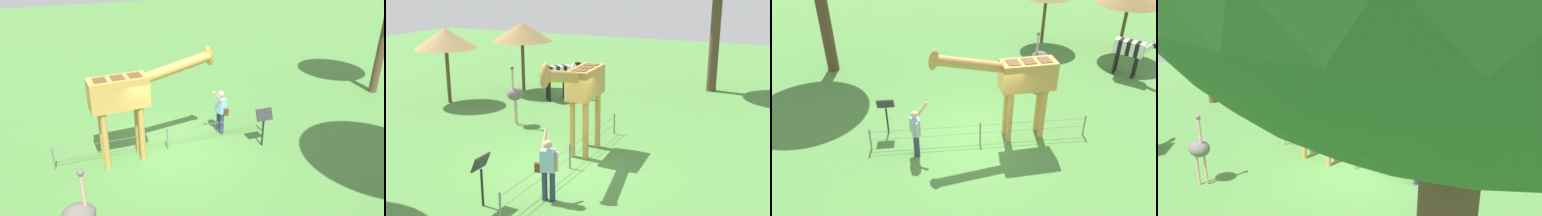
# 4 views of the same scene
# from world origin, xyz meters

# --- Properties ---
(ground_plane) EXTENTS (60.00, 60.00, 0.00)m
(ground_plane) POSITION_xyz_m (0.00, 0.00, 0.00)
(ground_plane) COLOR #4C843D
(giraffe) EXTENTS (3.94, 0.82, 3.34)m
(giraffe) POSITION_xyz_m (-1.11, -0.07, 2.16)
(giraffe) COLOR #C69347
(giraffe) RESTS_ON ground_plane
(visitor) EXTENTS (0.62, 0.57, 1.73)m
(visitor) POSITION_xyz_m (2.05, 0.52, 0.90)
(visitor) COLOR navy
(visitor) RESTS_ON ground_plane
(zebra) EXTENTS (1.55, 1.43, 1.66)m
(zebra) POSITION_xyz_m (-6.99, -3.99, 1.16)
(zebra) COLOR black
(zebra) RESTS_ON ground_plane
(ostrich) EXTENTS (0.70, 0.56, 2.25)m
(ostrich) POSITION_xyz_m (-2.98, -3.66, 1.18)
(ostrich) COLOR #CC9E93
(ostrich) RESTS_ON ground_plane
(info_sign) EXTENTS (0.56, 0.21, 1.32)m
(info_sign) POSITION_xyz_m (3.00, -0.77, 0.95)
(info_sign) COLOR black
(info_sign) RESTS_ON ground_plane
(wire_fence) EXTENTS (7.05, 0.05, 0.75)m
(wire_fence) POSITION_xyz_m (0.00, 0.09, 0.40)
(wire_fence) COLOR slate
(wire_fence) RESTS_ON ground_plane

